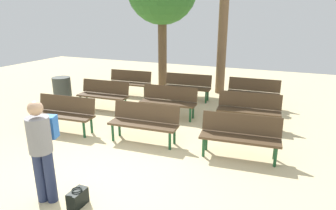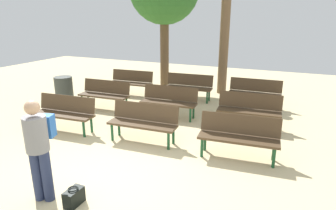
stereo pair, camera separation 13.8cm
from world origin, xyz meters
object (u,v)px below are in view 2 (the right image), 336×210
Objects in this scene: bench_r2_c0 at (131,81)px; bench_r2_c2 at (255,91)px; bench_r0_c0 at (65,111)px; bench_r1_c0 at (105,93)px; bench_r0_c1 at (143,120)px; bench_r2_c1 at (189,85)px; bench_r1_c1 at (169,100)px; bench_r1_c2 at (249,108)px; bench_r0_c2 at (239,134)px; trash_bin at (64,91)px; tree_1 at (224,48)px; visitor_with_backpack at (39,145)px; handbag at (74,197)px.

bench_r2_c2 is (4.33, 0.31, 0.00)m from bench_r2_c0.
bench_r0_c0 is 1.88m from bench_r1_c0.
bench_r0_c1 is 1.00× the size of bench_r2_c1.
bench_r1_c1 is 1.00× the size of bench_r1_c2.
trash_bin is (-5.81, 1.35, -0.04)m from bench_r0_c2.
visitor_with_backpack is at bearing -97.44° from tree_1.
bench_r2_c1 is 5.08× the size of handbag.
bench_r1_c2 is at bearing -88.74° from bench_r2_c2.
bench_r0_c0 is 0.99× the size of visitor_with_backpack.
bench_r1_c2 is at bearing 0.22° from bench_r1_c0.
bench_r1_c2 and bench_r2_c0 have the same top height.
trash_bin is at bearing -173.11° from bench_r1_c0.
bench_r2_c1 is 0.99× the size of visitor_with_backpack.
bench_r0_c2 and bench_r2_c0 have the same top height.
bench_r1_c1 is 0.49× the size of tree_1.
trash_bin is (-1.29, -2.00, -0.04)m from bench_r2_c0.
handbag is at bearing -117.61° from bench_r1_c2.
bench_r1_c0 is at bearing -130.62° from tree_1.
bench_r2_c2 reaches higher than handbag.
bench_r1_c0 is 5.06× the size of handbag.
bench_r1_c1 is at bearing 138.27° from bench_r0_c2.
bench_r1_c1 is 1.75× the size of trash_bin.
bench_r0_c1 is 1.00× the size of bench_r1_c2.
tree_1 is 3.57× the size of trash_bin.
bench_r2_c2 is at bearing 23.26° from bench_r1_c0.
handbag is at bearing -93.43° from tree_1.
bench_r0_c1 is 3.93m from trash_bin.
trash_bin is (-3.53, -0.35, -0.04)m from bench_r1_c1.
bench_r1_c2 is 0.49× the size of tree_1.
visitor_with_backpack reaches higher than handbag.
tree_1 is at bearing 55.58° from bench_r2_c1.
handbag is at bearing -46.14° from trash_bin.
bench_r0_c1 is 1.01× the size of bench_r2_c2.
visitor_with_backpack reaches higher than bench_r0_c0.
trash_bin is at bearing 155.29° from bench_r0_c1.
bench_r2_c1 is at bearing 1.95° from bench_r2_c0.
bench_r2_c0 is 3.56m from tree_1.
bench_r2_c0 is (-2.24, 1.65, 0.00)m from bench_r1_c1.
visitor_with_backpack is (-0.39, -2.58, 0.43)m from bench_r0_c1.
bench_r0_c1 is at bearing -89.35° from bench_r1_c1.
bench_r1_c0 is at bearing 119.80° from handbag.
bench_r2_c0 is at bearing 138.33° from bench_r0_c2.
bench_r0_c2 is 5.63m from bench_r2_c0.
bench_r1_c0 is 1.00× the size of bench_r2_c0.
visitor_with_backpack is at bearing -97.01° from bench_r1_c1.
trash_bin reaches higher than bench_r0_c1.
bench_r2_c0 is at bearing 112.87° from handbag.
bench_r2_c0 is 1.01× the size of bench_r2_c2.
bench_r2_c2 is (2.10, 1.96, 0.00)m from bench_r1_c1.
bench_r2_c0 is at bearing 121.23° from bench_r0_c1.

